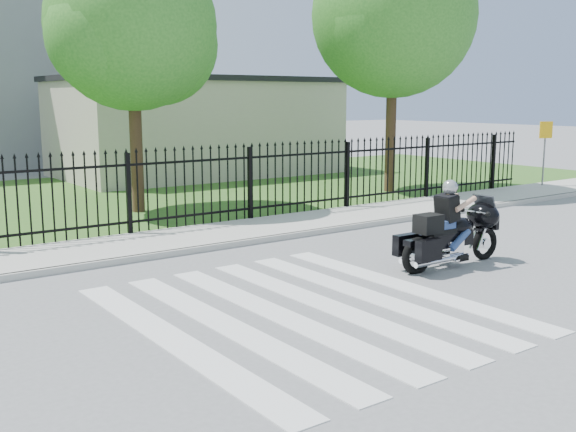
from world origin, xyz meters
TOP-DOWN VIEW (x-y plane):
  - ground at (0.00, 0.00)m, footprint 120.00×120.00m
  - crosswalk at (0.00, 0.00)m, footprint 5.00×5.50m
  - sidewalk at (0.00, 5.00)m, footprint 40.00×2.00m
  - curb at (0.00, 4.00)m, footprint 40.00×0.12m
  - grass_strip at (0.00, 12.00)m, footprint 40.00×12.00m
  - iron_fence at (0.00, 6.00)m, footprint 26.00×0.04m
  - tree_mid at (1.50, 9.00)m, footprint 4.20×4.20m
  - tree_right at (9.50, 8.00)m, footprint 5.00×5.00m
  - building_low at (7.00, 16.00)m, footprint 10.00×6.00m
  - building_low_roof at (7.00, 16.00)m, footprint 10.20×6.20m
  - motorcycle_rider at (3.56, 0.47)m, footprint 2.37×0.72m
  - traffic_sign at (13.98, 5.53)m, footprint 0.42×0.21m

SIDE VIEW (x-z plane):
  - ground at x=0.00m, z-range 0.00..0.00m
  - crosswalk at x=0.00m, z-range 0.00..0.01m
  - grass_strip at x=0.00m, z-range 0.00..0.02m
  - sidewalk at x=0.00m, z-range 0.00..0.12m
  - curb at x=0.00m, z-range 0.00..0.12m
  - motorcycle_rider at x=3.56m, z-range -0.14..1.42m
  - iron_fence at x=0.00m, z-range 0.00..1.80m
  - traffic_sign at x=13.98m, z-range 0.56..2.62m
  - building_low at x=7.00m, z-range 0.00..3.50m
  - building_low_roof at x=7.00m, z-range 3.50..3.70m
  - tree_mid at x=1.50m, z-range 1.28..8.06m
  - tree_right at x=9.50m, z-range 1.44..9.34m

